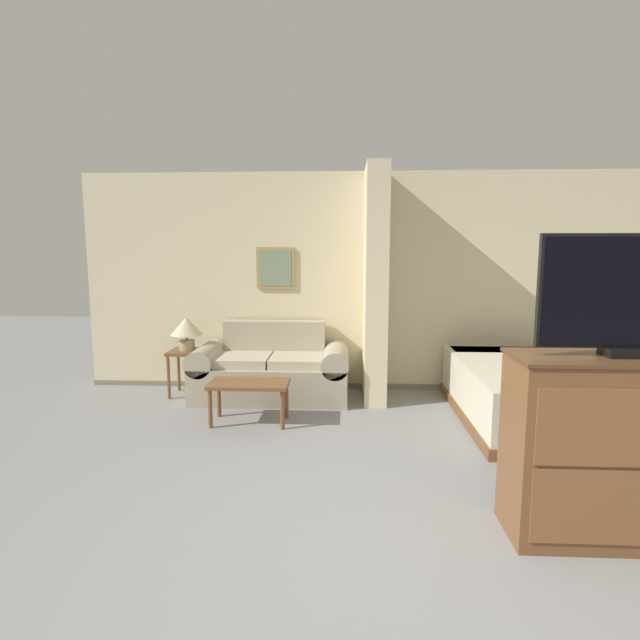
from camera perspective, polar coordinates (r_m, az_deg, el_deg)
name	(u,v)px	position (r m, az deg, el deg)	size (l,w,h in m)	color
ground_plane	(425,587)	(2.90, 11.88, -27.68)	(20.00, 20.00, 0.00)	gray
wall_back	(379,283)	(6.07, 6.78, 4.24)	(7.15, 0.16, 2.60)	beige
wall_partition_pillar	(375,285)	(5.62, 6.32, 4.00)	(0.24, 0.79, 2.60)	beige
couch	(272,370)	(5.79, -5.55, -5.76)	(1.77, 0.84, 0.85)	tan
coffee_table	(249,387)	(4.96, -8.10, -7.63)	(0.77, 0.41, 0.41)	brown
side_table	(188,359)	(6.02, -14.89, -4.28)	(0.40, 0.40, 0.53)	brown
table_lamp	(187,328)	(5.96, -15.01, -0.91)	(0.37, 0.37, 0.39)	tan
tv_dresser	(617,449)	(3.45, 30.85, -12.50)	(1.24, 0.48, 1.09)	brown
tv	(631,295)	(3.26, 31.96, 2.44)	(1.01, 0.16, 0.69)	black
bed	(542,392)	(5.48, 24.04, -7.53)	(1.62, 2.06, 0.56)	brown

